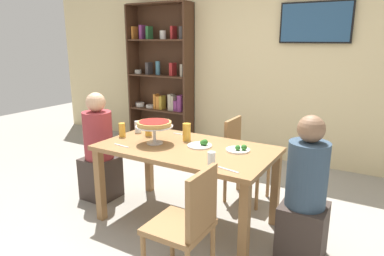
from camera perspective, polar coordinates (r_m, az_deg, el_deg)
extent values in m
plane|color=gray|center=(3.38, -0.89, -15.13)|extent=(12.00, 12.00, 0.00)
cube|color=beige|center=(4.96, 12.64, 11.00)|extent=(8.00, 0.12, 2.80)
cube|color=olive|center=(3.09, -0.94, -3.45)|extent=(1.56, 0.87, 0.04)
cube|color=olive|center=(3.38, -15.00, -9.09)|extent=(0.07, 0.07, 0.70)
cube|color=olive|center=(2.64, 8.64, -15.76)|extent=(0.07, 0.07, 0.70)
cube|color=olive|center=(3.89, -7.16, -5.49)|extent=(0.07, 0.07, 0.70)
cube|color=olive|center=(3.27, 13.64, -9.76)|extent=(0.07, 0.07, 0.70)
cube|color=#422819|center=(5.89, -9.61, 8.71)|extent=(0.03, 0.30, 2.20)
cube|color=#422819|center=(5.27, -0.55, 8.25)|extent=(0.03, 0.30, 2.20)
cube|color=#422819|center=(5.68, -4.49, 8.65)|extent=(1.10, 0.02, 2.20)
cube|color=#422819|center=(5.78, -5.08, -2.28)|extent=(1.04, 0.28, 0.02)
cube|color=#422819|center=(5.64, -5.20, 3.08)|extent=(1.04, 0.28, 0.02)
cube|color=#422819|center=(5.56, -5.33, 8.64)|extent=(1.04, 0.28, 0.02)
cube|color=#422819|center=(5.53, -5.47, 14.31)|extent=(1.04, 0.28, 0.02)
cube|color=#422819|center=(5.56, -5.61, 19.87)|extent=(1.04, 0.28, 0.02)
cylinder|color=silver|center=(5.89, -8.60, 3.89)|extent=(0.15, 0.15, 0.06)
cylinder|color=silver|center=(5.76, -6.91, 3.62)|extent=(0.15, 0.15, 0.05)
cube|color=orange|center=(5.67, -5.92, 4.45)|extent=(0.04, 0.13, 0.24)
cube|color=orange|center=(5.63, -5.41, 4.26)|extent=(0.06, 0.13, 0.21)
cube|color=#B7932D|center=(5.60, -4.92, 4.24)|extent=(0.05, 0.13, 0.21)
cube|color=#B2A88E|center=(5.50, -3.43, 4.30)|extent=(0.06, 0.13, 0.26)
cube|color=#B2A88E|center=(5.47, -2.97, 4.13)|extent=(0.04, 0.13, 0.23)
cube|color=#7A3370|center=(5.45, -2.49, 3.71)|extent=(0.06, 0.12, 0.16)
cube|color=#7A3370|center=(5.40, -1.84, 4.12)|extent=(0.07, 0.13, 0.26)
cylinder|color=silver|center=(5.36, -1.03, 3.85)|extent=(0.09, 0.09, 0.22)
cylinder|color=beige|center=(5.83, -8.93, 9.22)|extent=(0.11, 0.11, 0.06)
cube|color=#3D3838|center=(5.68, -7.13, 9.79)|extent=(0.05, 0.13, 0.19)
cylinder|color=#3D7084|center=(5.57, -5.68, 9.87)|extent=(0.07, 0.07, 0.21)
cube|color=maroon|center=(5.41, -3.19, 9.69)|extent=(0.06, 0.13, 0.20)
cube|color=#B2A88E|center=(5.31, -1.55, 9.55)|extent=(0.04, 0.10, 0.18)
cube|color=navy|center=(5.28, -0.95, 9.79)|extent=(0.07, 0.10, 0.23)
cube|color=orange|center=(5.83, -9.48, 15.28)|extent=(0.04, 0.13, 0.20)
cube|color=#7A3370|center=(5.73, -8.17, 15.45)|extent=(0.05, 0.13, 0.22)
cube|color=#2D6B38|center=(5.64, -7.08, 15.39)|extent=(0.05, 0.13, 0.20)
cylinder|color=silver|center=(5.49, -4.84, 15.13)|extent=(0.10, 0.10, 0.13)
cube|color=maroon|center=(5.38, -3.08, 15.51)|extent=(0.04, 0.13, 0.19)
cube|color=#3D3838|center=(5.29, -1.58, 15.49)|extent=(0.05, 0.12, 0.18)
cube|color=black|center=(4.72, 19.78, 16.13)|extent=(0.87, 0.05, 0.50)
cube|color=navy|center=(4.69, 19.72, 16.15)|extent=(0.83, 0.01, 0.46)
cube|color=#382D28|center=(3.88, -14.84, -7.92)|extent=(0.34, 0.34, 0.45)
cylinder|color=#993338|center=(3.73, -15.31, -1.15)|extent=(0.30, 0.30, 0.50)
sphere|color=tan|center=(3.65, -15.67, 4.14)|extent=(0.20, 0.20, 0.20)
cube|color=#382D28|center=(2.92, 17.78, -16.03)|extent=(0.34, 0.34, 0.45)
cylinder|color=#33475B|center=(2.71, 18.55, -7.31)|extent=(0.30, 0.30, 0.50)
sphere|color=#846047|center=(2.61, 19.16, -0.14)|extent=(0.20, 0.20, 0.20)
cube|color=olive|center=(3.67, 9.23, -5.50)|extent=(0.40, 0.40, 0.04)
cube|color=olive|center=(3.66, 6.75, -1.66)|extent=(0.04, 0.36, 0.42)
cylinder|color=olive|center=(3.85, 12.51, -8.27)|extent=(0.04, 0.04, 0.41)
cylinder|color=olive|center=(3.55, 10.70, -10.22)|extent=(0.04, 0.04, 0.41)
cylinder|color=olive|center=(3.96, 7.66, -7.39)|extent=(0.04, 0.04, 0.41)
cylinder|color=olive|center=(3.66, 5.49, -9.18)|extent=(0.04, 0.04, 0.41)
cube|color=olive|center=(2.45, -2.22, -16.03)|extent=(0.40, 0.40, 0.04)
cube|color=olive|center=(2.26, 1.67, -12.17)|extent=(0.04, 0.36, 0.42)
cylinder|color=olive|center=(2.77, -3.32, -17.50)|extent=(0.04, 0.04, 0.41)
cylinder|color=olive|center=(2.62, 3.45, -19.56)|extent=(0.04, 0.04, 0.41)
cylinder|color=silver|center=(3.19, -6.19, -2.45)|extent=(0.15, 0.15, 0.01)
cylinder|color=silver|center=(3.17, -6.23, -1.07)|extent=(0.03, 0.03, 0.15)
cylinder|color=silver|center=(3.15, -6.27, 0.30)|extent=(0.34, 0.34, 0.01)
cylinder|color=tan|center=(3.15, -6.28, 0.71)|extent=(0.31, 0.31, 0.04)
cylinder|color=maroon|center=(3.14, -6.29, 1.08)|extent=(0.28, 0.28, 0.00)
cylinder|color=white|center=(3.00, 7.61, -3.62)|extent=(0.21, 0.21, 0.01)
sphere|color=#2D7028|center=(2.96, 7.58, -3.25)|extent=(0.05, 0.05, 0.05)
sphere|color=#2D7028|center=(2.97, 8.62, -3.19)|extent=(0.05, 0.05, 0.05)
cylinder|color=white|center=(3.09, 1.27, -2.95)|extent=(0.22, 0.22, 0.01)
sphere|color=#2D7028|center=(3.08, 1.73, -2.44)|extent=(0.04, 0.04, 0.04)
sphere|color=#2D7028|center=(3.07, 2.13, -2.37)|extent=(0.06, 0.06, 0.06)
cylinder|color=gold|center=(3.44, -7.26, 0.02)|extent=(0.07, 0.07, 0.16)
cylinder|color=gold|center=(3.24, -0.89, -0.68)|extent=(0.08, 0.08, 0.17)
cylinder|color=gold|center=(3.45, -11.51, -0.31)|extent=(0.06, 0.06, 0.14)
cylinder|color=white|center=(2.60, 3.23, -5.17)|extent=(0.06, 0.06, 0.11)
cylinder|color=white|center=(3.58, -8.96, 0.21)|extent=(0.07, 0.07, 0.12)
cube|color=silver|center=(2.56, 6.02, -6.89)|extent=(0.18, 0.05, 0.00)
cube|color=silver|center=(3.48, -1.85, -1.04)|extent=(0.18, 0.02, 0.00)
cube|color=silver|center=(3.17, -11.62, -2.87)|extent=(0.18, 0.04, 0.00)
cube|color=silver|center=(3.63, -6.32, -0.44)|extent=(0.17, 0.08, 0.00)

